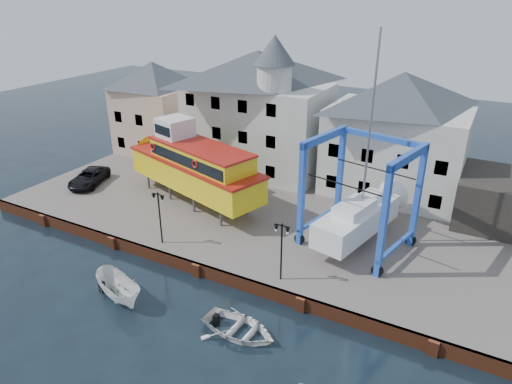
% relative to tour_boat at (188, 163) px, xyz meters
% --- Properties ---
extents(ground, '(140.00, 140.00, 0.00)m').
position_rel_tour_boat_xyz_m(ground, '(6.89, -8.77, -4.42)').
color(ground, black).
rests_on(ground, ground).
extents(hardstanding, '(44.00, 22.00, 1.00)m').
position_rel_tour_boat_xyz_m(hardstanding, '(6.89, 2.23, -3.92)').
color(hardstanding, '#645B57').
rests_on(hardstanding, ground).
extents(quay_wall, '(44.00, 0.47, 1.00)m').
position_rel_tour_boat_xyz_m(quay_wall, '(6.89, -8.66, -3.92)').
color(quay_wall, brown).
rests_on(quay_wall, ground).
extents(building_pink, '(8.00, 7.00, 10.30)m').
position_rel_tour_boat_xyz_m(building_pink, '(-11.11, 9.23, 1.73)').
color(building_pink, '#CCA18C').
rests_on(building_pink, hardstanding).
extents(building_white_main, '(14.00, 8.30, 14.00)m').
position_rel_tour_boat_xyz_m(building_white_main, '(2.02, 9.63, 2.92)').
color(building_white_main, beige).
rests_on(building_white_main, hardstanding).
extents(building_white_right, '(12.00, 8.00, 11.20)m').
position_rel_tour_boat_xyz_m(building_white_right, '(15.89, 10.23, 2.18)').
color(building_white_right, beige).
rests_on(building_white_right, hardstanding).
extents(shed_dark, '(8.00, 7.00, 4.00)m').
position_rel_tour_boat_xyz_m(shed_dark, '(25.89, 8.23, -1.42)').
color(shed_dark, black).
rests_on(shed_dark, hardstanding).
extents(lamp_post_left, '(1.12, 0.32, 4.20)m').
position_rel_tour_boat_xyz_m(lamp_post_left, '(2.89, -7.57, -0.25)').
color(lamp_post_left, black).
rests_on(lamp_post_left, hardstanding).
extents(lamp_post_right, '(1.12, 0.32, 4.20)m').
position_rel_tour_boat_xyz_m(lamp_post_right, '(12.89, -7.57, -0.25)').
color(lamp_post_right, black).
rests_on(lamp_post_right, hardstanding).
extents(tour_boat, '(17.09, 8.68, 7.26)m').
position_rel_tour_boat_xyz_m(tour_boat, '(0.00, 0.00, 0.00)').
color(tour_boat, '#59595E').
rests_on(tour_boat, hardstanding).
extents(travel_lift, '(8.30, 10.61, 15.54)m').
position_rel_tour_boat_xyz_m(travel_lift, '(16.08, 0.08, -0.84)').
color(travel_lift, blue).
rests_on(travel_lift, hardstanding).
extents(van, '(4.00, 5.71, 1.45)m').
position_rel_tour_boat_xyz_m(van, '(-10.60, -2.07, -2.70)').
color(van, black).
rests_on(van, hardstanding).
extents(motorboat_a, '(5.07, 3.28, 1.83)m').
position_rel_tour_boat_xyz_m(motorboat_a, '(3.94, -13.32, -4.42)').
color(motorboat_a, white).
rests_on(motorboat_a, ground).
extents(motorboat_b, '(4.89, 3.62, 0.98)m').
position_rel_tour_boat_xyz_m(motorboat_b, '(12.49, -12.44, -4.42)').
color(motorboat_b, white).
rests_on(motorboat_b, ground).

